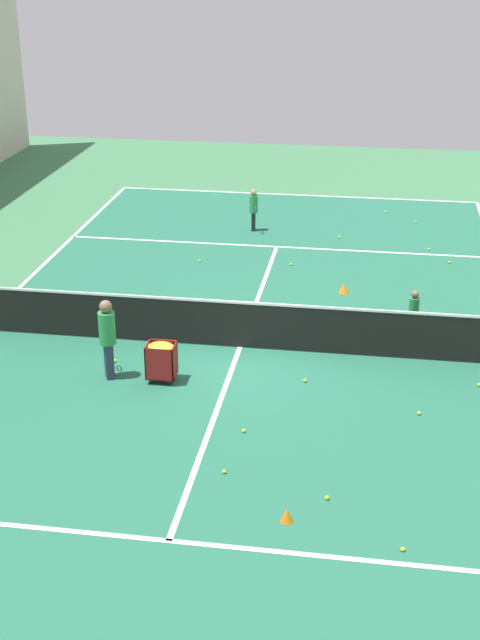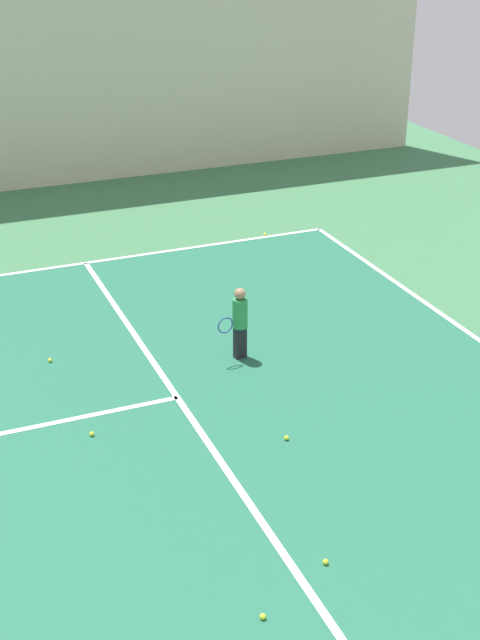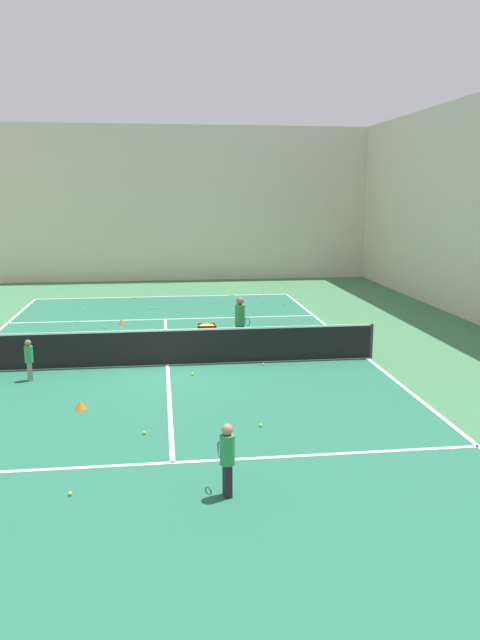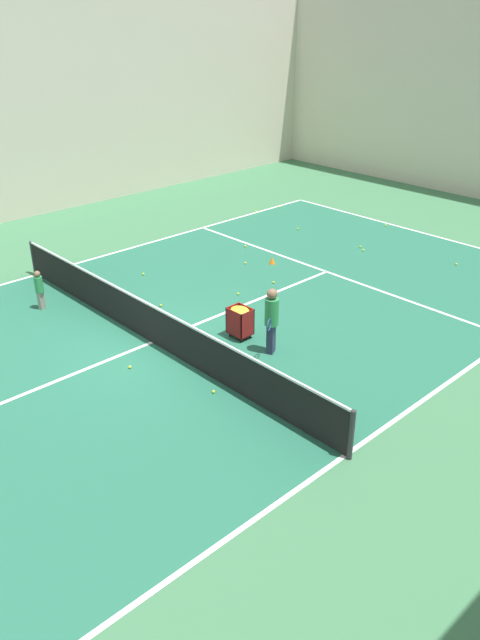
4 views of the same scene
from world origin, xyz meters
The scene contains 43 objects.
ground_plane centered at (0.00, 0.00, 0.00)m, with size 39.60×39.60×0.00m, color #3D754C.
court_playing_area centered at (0.00, 0.00, 0.00)m, with size 11.89×24.22×0.00m.
line_baseline_far centered at (0.00, 12.11, 0.01)m, with size 11.89×0.10×0.00m, color white.
line_sideline_right centered at (5.95, 0.00, 0.01)m, with size 0.10×24.22×0.00m, color white.
line_service_near centered at (0.00, -6.66, 0.01)m, with size 11.89×0.10×0.00m, color white.
line_service_far centered at (0.00, 6.66, 0.01)m, with size 11.89×0.10×0.00m, color white.
line_centre_service centered at (0.00, 0.00, 0.01)m, with size 0.10×13.32×0.00m, color white.
hall_enclosure_far centered at (0.00, 17.88, 4.24)m, with size 23.28×0.15×8.49m.
tennis_net centered at (0.00, 0.00, 0.54)m, with size 12.19×0.10×1.05m.
player_near_baseline centered at (0.86, -8.04, 0.71)m, with size 0.28×0.58×1.25m.
coach_at_net centered at (2.33, 1.77, 0.94)m, with size 0.49×0.64×1.65m.
child_midcourt centered at (-3.61, -1.04, 0.64)m, with size 0.28×0.28×1.11m.
ball_cart centered at (1.27, 1.76, 0.56)m, with size 0.56×0.45×0.81m.
training_cone_0 centered at (-2.03, -3.49, 0.11)m, with size 0.26×0.26×0.22m, color orange.
training_cone_1 centered at (-1.64, 5.92, 0.11)m, with size 0.20×0.20×0.22m, color orange.
tennis_ball_0 centered at (2.42, 1.12, 0.04)m, with size 0.07×0.07×0.07m, color yellow.
tennis_ball_1 centered at (4.50, 11.53, 0.04)m, with size 0.07×0.07×0.07m, color yellow.
tennis_ball_2 centered at (-0.60, 9.19, 0.04)m, with size 0.07×0.07×0.07m, color yellow.
tennis_ball_3 centered at (-5.78, 10.63, 0.04)m, with size 0.07×0.07×0.07m, color yellow.
tennis_ball_5 centered at (6.00, 6.80, 0.04)m, with size 0.07×0.07×0.07m, color yellow.
tennis_ball_6 centered at (-0.61, 3.47, 0.04)m, with size 0.07×0.07×0.07m, color yellow.
tennis_ball_7 centered at (-3.35, 6.37, 0.04)m, with size 0.07×0.07×0.07m, color yellow.
tennis_ball_8 centered at (5.28, 9.27, 0.04)m, with size 0.07×0.07×0.07m, color yellow.
tennis_ball_9 centered at (-2.20, 5.27, 0.04)m, with size 0.07×0.07×0.07m, color yellow.
tennis_ball_10 centered at (1.89, -5.09, 0.04)m, with size 0.07×0.07×0.07m, color yellow.
tennis_ball_11 centered at (-4.86, 1.04, 0.04)m, with size 0.07×0.07×0.07m, color yellow.
tennis_ball_13 centered at (-1.51, 1.39, 0.04)m, with size 0.07×0.07×0.07m, color yellow.
tennis_ball_14 centered at (-0.49, 4.80, 0.04)m, with size 0.07×0.07×0.07m, color yellow.
tennis_ball_16 centered at (-3.35, 9.07, 0.04)m, with size 0.07×0.07×0.07m, color yellow.
tennis_ball_17 centered at (3.31, 12.14, 0.04)m, with size 0.07×0.07×0.07m, color yellow.
tennis_ball_18 centered at (-0.32, 8.99, 0.04)m, with size 0.07×0.07×0.07m, color yellow.
tennis_ball_19 centered at (2.49, 10.11, 0.04)m, with size 0.07×0.07×0.07m, color yellow.
tennis_ball_21 centered at (3.21, 11.95, 0.04)m, with size 0.07×0.07×0.07m, color yellow.
tennis_ball_22 centered at (6.07, 10.20, 0.04)m, with size 0.07×0.07×0.07m, color yellow.
tennis_ball_23 centered at (-6.03, 9.52, 0.04)m, with size 0.07×0.07×0.07m, color yellow.
tennis_ball_24 centered at (2.73, -0.38, 0.04)m, with size 0.07×0.07×0.07m, color yellow.
tennis_ball_26 centered at (2.90, 11.14, 0.04)m, with size 0.07×0.07×0.07m, color yellow.
tennis_ball_27 centered at (-0.55, -5.20, 0.04)m, with size 0.07×0.07×0.07m, color yellow.
tennis_ball_28 centered at (-1.37, 11.79, 0.04)m, with size 0.07×0.07×0.07m, color yellow.
tennis_ball_29 centered at (-1.69, -7.71, 0.04)m, with size 0.07×0.07×0.07m, color yellow.
tennis_ball_30 centered at (-3.68, 2.36, 0.04)m, with size 0.07×0.07×0.07m, color yellow.
tennis_ball_31 centered at (4.73, 12.42, 0.04)m, with size 0.07×0.07×0.07m, color yellow.
tennis_ball_32 centered at (0.66, -1.10, 0.04)m, with size 0.07×0.07×0.07m, color yellow.
Camera 3 is at (-0.13, -17.40, 4.87)m, focal length 35.00 mm.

